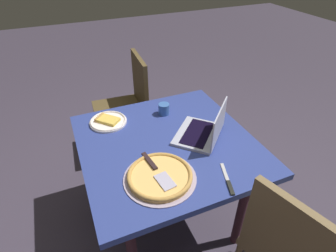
{
  "coord_description": "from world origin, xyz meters",
  "views": [
    {
      "loc": [
        -1.2,
        0.5,
        1.78
      ],
      "look_at": [
        0.06,
        -0.03,
        0.81
      ],
      "focal_mm": 28.98,
      "sensor_mm": 36.0,
      "label": 1
    }
  ],
  "objects_px": {
    "laptop": "(204,131)",
    "pizza_tray": "(160,176)",
    "table_knife": "(228,182)",
    "chair_near": "(128,101)",
    "pizza_plate": "(108,121)",
    "dining_table": "(167,152)",
    "chair_far": "(291,248)",
    "drink_cup": "(164,109)"
  },
  "relations": [
    {
      "from": "pizza_plate",
      "to": "table_knife",
      "type": "relative_size",
      "value": 1.12
    },
    {
      "from": "pizza_tray",
      "to": "table_knife",
      "type": "height_order",
      "value": "pizza_tray"
    },
    {
      "from": "dining_table",
      "to": "chair_far",
      "type": "bearing_deg",
      "value": -156.39
    },
    {
      "from": "laptop",
      "to": "drink_cup",
      "type": "height_order",
      "value": "laptop"
    },
    {
      "from": "table_knife",
      "to": "chair_near",
      "type": "relative_size",
      "value": 0.23
    },
    {
      "from": "chair_far",
      "to": "pizza_tray",
      "type": "bearing_deg",
      "value": 44.43
    },
    {
      "from": "pizza_plate",
      "to": "table_knife",
      "type": "distance_m",
      "value": 0.89
    },
    {
      "from": "chair_near",
      "to": "pizza_plate",
      "type": "bearing_deg",
      "value": 154.04
    },
    {
      "from": "table_knife",
      "to": "drink_cup",
      "type": "bearing_deg",
      "value": 4.72
    },
    {
      "from": "pizza_plate",
      "to": "chair_far",
      "type": "bearing_deg",
      "value": -150.68
    },
    {
      "from": "dining_table",
      "to": "chair_far",
      "type": "height_order",
      "value": "chair_far"
    },
    {
      "from": "pizza_tray",
      "to": "chair_far",
      "type": "bearing_deg",
      "value": -135.57
    },
    {
      "from": "pizza_plate",
      "to": "table_knife",
      "type": "bearing_deg",
      "value": -149.79
    },
    {
      "from": "dining_table",
      "to": "chair_near",
      "type": "relative_size",
      "value": 1.11
    },
    {
      "from": "table_knife",
      "to": "chair_near",
      "type": "xyz_separation_m",
      "value": [
        1.37,
        0.16,
        -0.23
      ]
    },
    {
      "from": "pizza_plate",
      "to": "pizza_tray",
      "type": "xyz_separation_m",
      "value": [
        -0.61,
        -0.14,
        0.01
      ]
    },
    {
      "from": "drink_cup",
      "to": "table_knife",
      "type": "bearing_deg",
      "value": -175.28
    },
    {
      "from": "laptop",
      "to": "drink_cup",
      "type": "relative_size",
      "value": 5.17
    },
    {
      "from": "pizza_tray",
      "to": "drink_cup",
      "type": "height_order",
      "value": "drink_cup"
    },
    {
      "from": "laptop",
      "to": "pizza_tray",
      "type": "xyz_separation_m",
      "value": [
        -0.23,
        0.38,
        -0.03
      ]
    },
    {
      "from": "pizza_plate",
      "to": "chair_near",
      "type": "xyz_separation_m",
      "value": [
        0.6,
        -0.29,
        -0.24
      ]
    },
    {
      "from": "chair_near",
      "to": "dining_table",
      "type": "bearing_deg",
      "value": 179.75
    },
    {
      "from": "dining_table",
      "to": "chair_far",
      "type": "relative_size",
      "value": 1.09
    },
    {
      "from": "table_knife",
      "to": "chair_near",
      "type": "bearing_deg",
      "value": 6.53
    },
    {
      "from": "laptop",
      "to": "pizza_plate",
      "type": "distance_m",
      "value": 0.64
    },
    {
      "from": "pizza_plate",
      "to": "table_knife",
      "type": "xyz_separation_m",
      "value": [
        -0.77,
        -0.45,
        -0.01
      ]
    },
    {
      "from": "laptop",
      "to": "table_knife",
      "type": "relative_size",
      "value": 1.85
    },
    {
      "from": "dining_table",
      "to": "drink_cup",
      "type": "bearing_deg",
      "value": -18.57
    },
    {
      "from": "table_knife",
      "to": "chair_near",
      "type": "height_order",
      "value": "chair_near"
    },
    {
      "from": "dining_table",
      "to": "table_knife",
      "type": "xyz_separation_m",
      "value": [
        -0.43,
        -0.16,
        0.09
      ]
    },
    {
      "from": "table_knife",
      "to": "chair_far",
      "type": "height_order",
      "value": "chair_far"
    },
    {
      "from": "laptop",
      "to": "dining_table",
      "type": "bearing_deg",
      "value": 79.67
    },
    {
      "from": "pizza_plate",
      "to": "pizza_tray",
      "type": "relative_size",
      "value": 0.64
    },
    {
      "from": "table_knife",
      "to": "chair_far",
      "type": "xyz_separation_m",
      "value": [
        -0.33,
        -0.17,
        -0.2
      ]
    },
    {
      "from": "dining_table",
      "to": "drink_cup",
      "type": "distance_m",
      "value": 0.34
    },
    {
      "from": "laptop",
      "to": "chair_near",
      "type": "height_order",
      "value": "laptop"
    },
    {
      "from": "dining_table",
      "to": "table_knife",
      "type": "distance_m",
      "value": 0.47
    },
    {
      "from": "pizza_plate",
      "to": "chair_far",
      "type": "distance_m",
      "value": 1.28
    },
    {
      "from": "pizza_plate",
      "to": "chair_near",
      "type": "bearing_deg",
      "value": -25.96
    },
    {
      "from": "drink_cup",
      "to": "laptop",
      "type": "bearing_deg",
      "value": -159.52
    },
    {
      "from": "laptop",
      "to": "drink_cup",
      "type": "distance_m",
      "value": 0.36
    },
    {
      "from": "table_knife",
      "to": "chair_far",
      "type": "bearing_deg",
      "value": -152.78
    }
  ]
}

